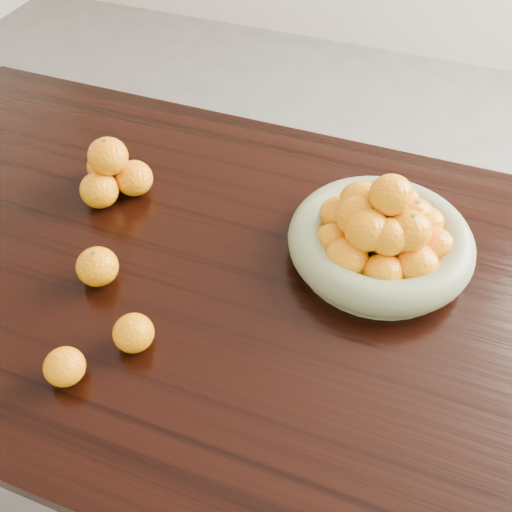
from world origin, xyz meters
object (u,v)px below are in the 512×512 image
(dining_table, at_px, (266,308))
(loose_orange_0, at_px, (97,267))
(fruit_bowl, at_px, (381,235))
(orange_pyramid, at_px, (112,172))

(dining_table, xyz_separation_m, loose_orange_0, (-0.30, -0.11, 0.13))
(dining_table, bearing_deg, fruit_bowl, 36.66)
(fruit_bowl, bearing_deg, orange_pyramid, -178.87)
(fruit_bowl, xyz_separation_m, orange_pyramid, (-0.59, -0.01, -0.00))
(fruit_bowl, bearing_deg, dining_table, -143.34)
(fruit_bowl, distance_m, loose_orange_0, 0.54)
(orange_pyramid, height_order, loose_orange_0, orange_pyramid)
(dining_table, height_order, loose_orange_0, loose_orange_0)
(fruit_bowl, relative_size, loose_orange_0, 4.55)
(dining_table, distance_m, fruit_bowl, 0.27)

